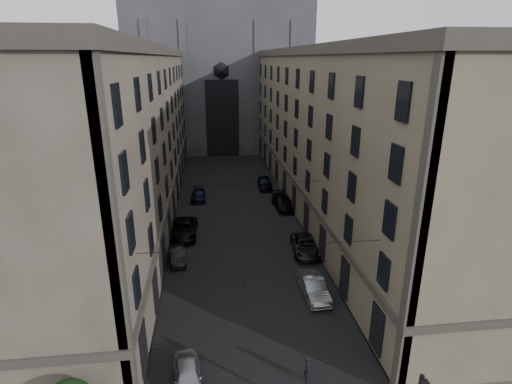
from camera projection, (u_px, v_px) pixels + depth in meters
name	position (u px, v px, depth m)	size (l,w,h in m)	color
sidewalk_left	(147.00, 211.00, 48.27)	(7.00, 80.00, 0.15)	#383533
sidewalk_right	(316.00, 204.00, 50.68)	(7.00, 80.00, 0.15)	#383533
building_left	(113.00, 136.00, 44.97)	(13.60, 60.60, 18.85)	#474037
building_right	(343.00, 131.00, 48.06)	(13.60, 60.60, 18.85)	brown
gothic_tower	(219.00, 57.00, 80.47)	(35.00, 23.00, 58.00)	#2D2D33
tram_wires	(233.00, 151.00, 46.84)	(14.00, 60.00, 0.43)	black
car_left_near	(188.00, 376.00, 22.43)	(1.57, 3.91, 1.33)	gray
car_left_midnear	(178.00, 255.00, 36.34)	(1.35, 3.88, 1.28)	black
car_left_midfar	(184.00, 229.00, 41.44)	(2.64, 5.72, 1.59)	black
car_left_far	(198.00, 195.00, 52.23)	(1.79, 4.41, 1.28)	black
car_right_near	(313.00, 287.00, 31.02)	(1.63, 4.67, 1.54)	gray
car_right_midnear	(305.00, 246.00, 37.92)	(2.39, 5.19, 1.44)	black
car_right_midfar	(283.00, 202.00, 49.25)	(2.17, 5.35, 1.55)	black
car_right_far	(265.00, 183.00, 56.79)	(1.94, 4.83, 1.64)	black
pedestrian	(307.00, 369.00, 22.77)	(0.61, 0.40, 1.67)	black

